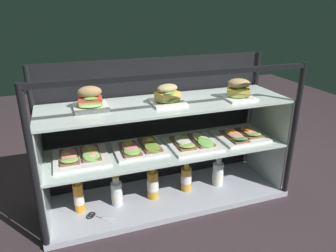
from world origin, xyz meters
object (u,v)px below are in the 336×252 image
at_px(juice_bottle_near_post, 79,197).
at_px(kitchen_scissors, 94,216).
at_px(juice_bottle_back_center, 153,184).
at_px(open_sandwich_tray_center, 193,143).
at_px(juice_bottle_front_fourth, 218,174).
at_px(open_sandwich_tray_mid_left, 140,147).
at_px(juice_bottle_front_middle, 186,178).
at_px(open_sandwich_tray_near_right_corner, 241,135).
at_px(juice_bottle_front_left_end, 117,193).
at_px(plated_roll_sandwich_right_of_center, 90,100).
at_px(plated_roll_sandwich_left_of_center, 167,96).
at_px(open_sandwich_tray_near_left_corner, 81,156).
at_px(plated_roll_sandwich_far_right, 238,90).

distance_m(juice_bottle_near_post, kitchen_scissors, 0.14).
relative_size(juice_bottle_near_post, juice_bottle_back_center, 0.97).
xyz_separation_m(open_sandwich_tray_center, juice_bottle_front_fourth, (0.20, 0.02, -0.27)).
relative_size(open_sandwich_tray_mid_left, open_sandwich_tray_center, 1.00).
bearing_deg(juice_bottle_front_middle, open_sandwich_tray_near_right_corner, -4.10).
bearing_deg(juice_bottle_front_left_end, juice_bottle_front_middle, 1.51).
height_order(plated_roll_sandwich_right_of_center, juice_bottle_near_post, plated_roll_sandwich_right_of_center).
bearing_deg(plated_roll_sandwich_left_of_center, kitchen_scissors, -172.42).
relative_size(open_sandwich_tray_mid_left, open_sandwich_tray_near_right_corner, 1.00).
xyz_separation_m(open_sandwich_tray_near_left_corner, open_sandwich_tray_center, (0.66, -0.04, -0.00)).
xyz_separation_m(juice_bottle_back_center, kitchen_scissors, (-0.38, -0.08, -0.09)).
height_order(plated_roll_sandwich_right_of_center, open_sandwich_tray_near_right_corner, plated_roll_sandwich_right_of_center).
xyz_separation_m(plated_roll_sandwich_right_of_center, plated_roll_sandwich_far_right, (0.85, -0.09, 0.00)).
bearing_deg(kitchen_scissors, plated_roll_sandwich_left_of_center, 7.58).
distance_m(open_sandwich_tray_mid_left, juice_bottle_front_left_end, 0.31).
relative_size(open_sandwich_tray_near_right_corner, juice_bottle_front_left_end, 1.51).
distance_m(plated_roll_sandwich_left_of_center, open_sandwich_tray_near_left_corner, 0.59).
bearing_deg(open_sandwich_tray_near_right_corner, plated_roll_sandwich_left_of_center, 179.74).
distance_m(plated_roll_sandwich_right_of_center, juice_bottle_near_post, 0.58).
bearing_deg(open_sandwich_tray_near_right_corner, plated_roll_sandwich_right_of_center, 176.60).
distance_m(open_sandwich_tray_near_right_corner, juice_bottle_front_fourth, 0.30).
relative_size(open_sandwich_tray_near_left_corner, juice_bottle_back_center, 1.29).
relative_size(juice_bottle_near_post, juice_bottle_front_left_end, 1.14).
height_order(plated_roll_sandwich_far_right, juice_bottle_front_middle, plated_roll_sandwich_far_right).
bearing_deg(plated_roll_sandwich_left_of_center, plated_roll_sandwich_far_right, -5.02).
bearing_deg(open_sandwich_tray_mid_left, plated_roll_sandwich_far_right, -6.96).
xyz_separation_m(open_sandwich_tray_mid_left, juice_bottle_near_post, (-0.38, -0.01, -0.25)).
bearing_deg(juice_bottle_front_left_end, kitchen_scissors, -153.55).
relative_size(open_sandwich_tray_near_right_corner, juice_bottle_front_fourth, 1.43).
xyz_separation_m(juice_bottle_near_post, juice_bottle_back_center, (0.44, -0.01, 0.00)).
distance_m(juice_bottle_front_left_end, juice_bottle_back_center, 0.23).
bearing_deg(juice_bottle_near_post, plated_roll_sandwich_left_of_center, -2.46).
bearing_deg(open_sandwich_tray_near_right_corner, juice_bottle_front_middle, 175.90).
xyz_separation_m(open_sandwich_tray_near_right_corner, juice_bottle_front_fourth, (-0.14, 0.01, -0.27)).
bearing_deg(open_sandwich_tray_mid_left, plated_roll_sandwich_right_of_center, 175.98).
distance_m(plated_roll_sandwich_right_of_center, juice_bottle_back_center, 0.65).
bearing_deg(kitchen_scissors, open_sandwich_tray_mid_left, 17.52).
height_order(plated_roll_sandwich_left_of_center, open_sandwich_tray_near_right_corner, plated_roll_sandwich_left_of_center).
bearing_deg(open_sandwich_tray_mid_left, open_sandwich_tray_center, -7.08).
bearing_deg(plated_roll_sandwich_right_of_center, open_sandwich_tray_near_left_corner, -164.44).
distance_m(plated_roll_sandwich_far_right, juice_bottle_front_fourth, 0.59).
xyz_separation_m(plated_roll_sandwich_left_of_center, open_sandwich_tray_near_right_corner, (0.50, -0.00, -0.31)).
distance_m(plated_roll_sandwich_left_of_center, open_sandwich_tray_center, 0.35).
height_order(juice_bottle_back_center, juice_bottle_front_middle, juice_bottle_back_center).
xyz_separation_m(juice_bottle_near_post, juice_bottle_front_left_end, (0.22, -0.01, -0.01)).
height_order(plated_roll_sandwich_left_of_center, juice_bottle_front_fourth, plated_roll_sandwich_left_of_center).
height_order(juice_bottle_back_center, kitchen_scissors, juice_bottle_back_center).
bearing_deg(juice_bottle_back_center, plated_roll_sandwich_left_of_center, -8.65).
height_order(open_sandwich_tray_mid_left, juice_bottle_near_post, open_sandwich_tray_mid_left).
height_order(open_sandwich_tray_near_left_corner, juice_bottle_front_left_end, open_sandwich_tray_near_left_corner).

